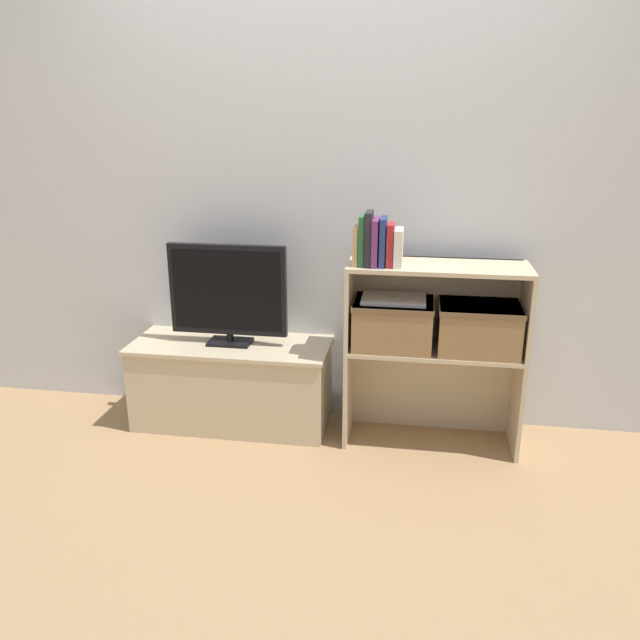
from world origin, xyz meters
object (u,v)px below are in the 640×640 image
storage_basket_left (393,322)px  laptop (394,299)px  tv_stand (232,383)px  book_crimson (390,245)px  book_forest (362,240)px  book_plum (375,242)px  book_charcoal (369,239)px  book_tan (356,245)px  storage_basket_right (479,326)px  tv (228,292)px  book_navy (383,242)px  book_ivory (398,248)px

storage_basket_left → laptop: 0.11m
tv_stand → book_crimson: size_ratio=5.27×
book_forest → laptop: 0.33m
book_plum → laptop: bearing=27.0°
book_charcoal → laptop: bearing=20.8°
tv_stand → laptop: laptop is taller
book_tan → storage_basket_right: (0.58, 0.05, -0.38)m
tv_stand → tv: size_ratio=1.70×
book_plum → laptop: (0.09, 0.05, -0.28)m
book_plum → storage_basket_left: bearing=27.0°
book_tan → storage_basket_left: (0.18, 0.05, -0.38)m
tv → storage_basket_right: size_ratio=1.59×
storage_basket_left → storage_basket_right: same height
tv → book_plum: bearing=-7.5°
book_crimson → laptop: size_ratio=0.65×
book_navy → book_tan: bearing=180.0°
book_tan → book_forest: (0.03, 0.00, 0.02)m
book_forest → book_crimson: book_forest is taller
laptop → storage_basket_right: bearing=-0.0°
book_tan → book_crimson: size_ratio=0.92×
book_tan → storage_basket_right: book_tan is taller
storage_basket_left → book_navy: bearing=-140.8°
book_tan → book_forest: bearing=0.0°
tv → book_crimson: book_crimson is taller
book_charcoal → book_crimson: 0.10m
laptop → storage_basket_left: bearing=-153.4°
tv_stand → book_ivory: book_ivory is taller
storage_basket_left → tv: bearing=176.5°
book_forest → book_crimson: bearing=0.0°
book_navy → storage_basket_right: size_ratio=0.58×
book_forest → storage_basket_right: bearing=4.8°
book_navy → book_charcoal: bearing=180.0°
tv_stand → book_tan: 1.02m
tv_stand → storage_basket_right: (1.24, -0.05, 0.40)m
book_tan → laptop: 0.32m
book_forest → book_ivory: 0.17m
book_charcoal → book_ivory: (0.14, 0.00, -0.04)m
tv_stand → storage_basket_right: storage_basket_right is taller
book_plum → book_ivory: size_ratio=1.25×
book_charcoal → storage_basket_left: book_charcoal is taller
tv → book_navy: bearing=-7.2°
storage_basket_right → tv: bearing=177.6°
tv → storage_basket_right: bearing=-2.4°
tv_stand → book_ivory: (0.85, -0.10, 0.78)m
book_charcoal → book_plum: bearing=0.0°
book_plum → book_navy: size_ratio=0.97×
storage_basket_right → storage_basket_left: bearing=180.0°
tv_stand → book_tan: (0.66, -0.10, 0.78)m
book_crimson → laptop: book_crimson is taller
book_forest → book_crimson: (0.13, 0.00, -0.02)m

